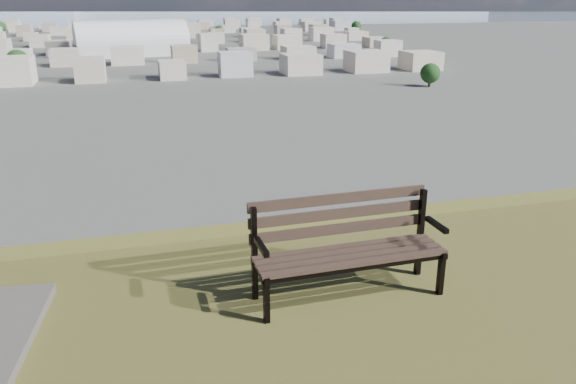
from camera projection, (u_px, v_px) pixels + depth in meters
name	position (u px, v px, depth m)	size (l,w,h in m)	color
park_bench	(346.00, 242.00, 4.86)	(1.67, 0.57, 0.87)	#3B2922
arena	(132.00, 45.00, 269.44)	(54.26, 29.29, 21.78)	silver
city_blocks	(130.00, 34.00, 368.52)	(395.00, 361.00, 7.00)	beige
city_trees	(79.00, 41.00, 292.84)	(406.52, 387.20, 9.98)	#37281B
bay_water	(127.00, 15.00, 829.47)	(2400.00, 700.00, 0.12)	#7E8EA1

